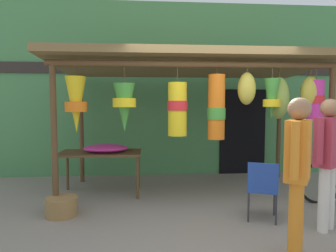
# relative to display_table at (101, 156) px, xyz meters

# --- Properties ---
(ground_plane) EXTENTS (30.00, 30.00, 0.00)m
(ground_plane) POSITION_rel_display_table_xyz_m (1.80, -1.19, -0.71)
(ground_plane) COLOR gray
(shop_facade) EXTENTS (10.80, 0.29, 3.97)m
(shop_facade) POSITION_rel_display_table_xyz_m (1.81, 1.54, 1.28)
(shop_facade) COLOR #47844C
(shop_facade) RESTS_ON ground_plane
(market_stall_canopy) EXTENTS (4.82, 2.30, 2.49)m
(market_stall_canopy) POSITION_rel_display_table_xyz_m (1.64, -0.21, 1.42)
(market_stall_canopy) COLOR brown
(market_stall_canopy) RESTS_ON ground_plane
(display_table) EXTENTS (1.46, 0.74, 0.78)m
(display_table) POSITION_rel_display_table_xyz_m (0.00, 0.00, 0.00)
(display_table) COLOR brown
(display_table) RESTS_ON ground_plane
(flower_heap_on_table) EXTENTS (0.79, 0.55, 0.14)m
(flower_heap_on_table) POSITION_rel_display_table_xyz_m (0.12, -0.02, 0.15)
(flower_heap_on_table) COLOR #D13399
(flower_heap_on_table) RESTS_ON display_table
(folding_chair) EXTENTS (0.52, 0.52, 0.84)m
(folding_chair) POSITION_rel_display_table_xyz_m (2.45, -1.41, -0.20)
(folding_chair) COLOR #2347A8
(folding_chair) RESTS_ON ground_plane
(wicker_basket_by_table) EXTENTS (0.45, 0.45, 0.27)m
(wicker_basket_by_table) POSITION_rel_display_table_xyz_m (-0.42, -1.00, -0.57)
(wicker_basket_by_table) COLOR olive
(wicker_basket_by_table) RESTS_ON ground_plane
(vendor_in_orange) EXTENTS (0.50, 0.41, 1.70)m
(vendor_in_orange) POSITION_rel_display_table_xyz_m (3.16, -1.76, 0.31)
(vendor_in_orange) COLOR silver
(vendor_in_orange) RESTS_ON ground_plane
(customer_foreground) EXTENTS (0.41, 0.50, 1.70)m
(customer_foreground) POSITION_rel_display_table_xyz_m (2.41, -2.40, 0.30)
(customer_foreground) COLOR orange
(customer_foreground) RESTS_ON ground_plane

